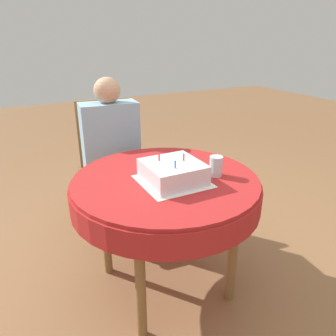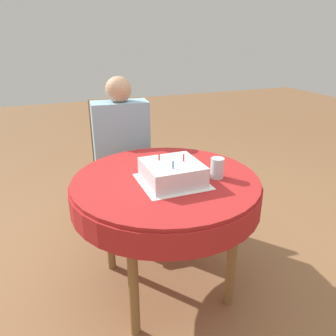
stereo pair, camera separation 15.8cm
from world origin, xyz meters
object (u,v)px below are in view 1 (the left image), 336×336
chair (110,162)px  birthday_cake (173,172)px  person (111,144)px  drinking_glass (216,166)px

chair → birthday_cake: size_ratio=3.43×
person → drinking_glass: 0.90m
birthday_cake → chair: bearing=93.0°
chair → person: person is taller
person → drinking_glass: person is taller
birthday_cake → person: bearing=94.1°
person → birthday_cake: bearing=-80.1°
chair → birthday_cake: 0.95m
chair → drinking_glass: (0.28, -0.95, 0.25)m
chair → birthday_cake: bearing=-81.2°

